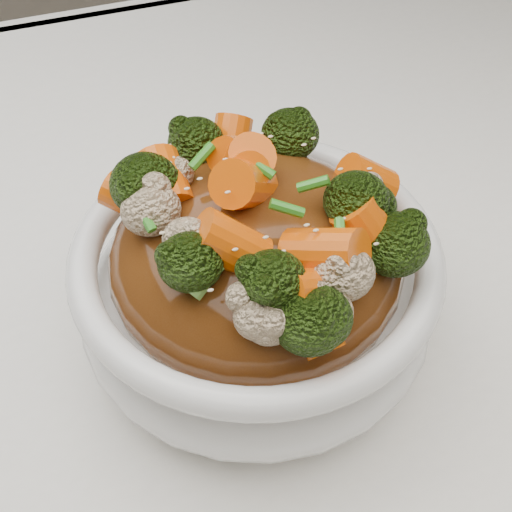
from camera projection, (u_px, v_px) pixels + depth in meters
name	position (u px, v px, depth m)	size (l,w,h in m)	color
tablecloth	(171.00, 360.00, 0.43)	(1.20, 0.80, 0.04)	white
bowl	(256.00, 292.00, 0.39)	(0.19, 0.19, 0.08)	white
sauce_base	(256.00, 260.00, 0.37)	(0.15, 0.15, 0.08)	#52290E
carrots	(256.00, 178.00, 0.33)	(0.15, 0.15, 0.04)	#E25807
broccoli	(256.00, 179.00, 0.33)	(0.15, 0.15, 0.04)	black
cauliflower	(256.00, 182.00, 0.33)	(0.15, 0.15, 0.03)	beige
scallions	(256.00, 177.00, 0.33)	(0.11, 0.11, 0.02)	#2C801D
sesame_seeds	(256.00, 177.00, 0.33)	(0.14, 0.14, 0.01)	beige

